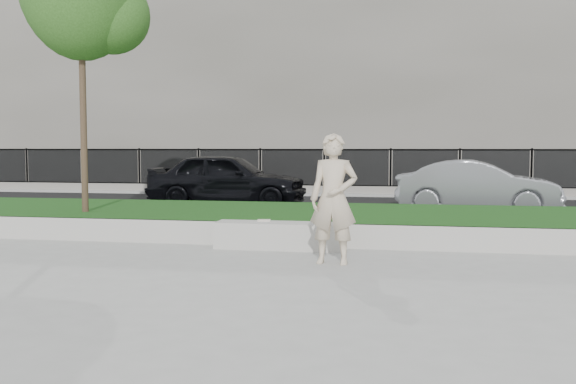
% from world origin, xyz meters
% --- Properties ---
extents(ground, '(90.00, 90.00, 0.00)m').
position_xyz_m(ground, '(0.00, 0.00, 0.00)').
color(ground, gray).
rests_on(ground, ground).
extents(grass_bank, '(34.00, 4.00, 0.40)m').
position_xyz_m(grass_bank, '(0.00, 3.00, 0.20)').
color(grass_bank, black).
rests_on(grass_bank, ground).
extents(grass_kerb, '(34.00, 0.08, 0.40)m').
position_xyz_m(grass_kerb, '(0.00, 1.04, 0.20)').
color(grass_kerb, '#A6A39C').
rests_on(grass_kerb, ground).
extents(street, '(34.00, 7.00, 0.04)m').
position_xyz_m(street, '(0.00, 8.50, 0.02)').
color(street, black).
rests_on(street, ground).
extents(far_pavement, '(34.00, 3.00, 0.12)m').
position_xyz_m(far_pavement, '(0.00, 13.00, 0.06)').
color(far_pavement, gray).
rests_on(far_pavement, ground).
extents(iron_fence, '(32.00, 0.30, 1.50)m').
position_xyz_m(iron_fence, '(0.00, 12.00, 0.54)').
color(iron_fence, slate).
rests_on(iron_fence, far_pavement).
extents(building_facade, '(34.00, 10.00, 10.00)m').
position_xyz_m(building_facade, '(0.00, 20.00, 5.00)').
color(building_facade, '#5C5850').
rests_on(building_facade, ground).
extents(stone_bench, '(2.11, 0.53, 0.43)m').
position_xyz_m(stone_bench, '(0.16, 0.80, 0.22)').
color(stone_bench, '#A6A39C').
rests_on(stone_bench, ground).
extents(man, '(0.69, 0.48, 1.84)m').
position_xyz_m(man, '(1.17, -0.36, 0.92)').
color(man, beige).
rests_on(man, ground).
extents(book, '(0.24, 0.19, 0.02)m').
position_xyz_m(book, '(-0.14, 0.94, 0.44)').
color(book, beige).
rests_on(book, stone_bench).
extents(car_dark, '(4.34, 1.80, 1.47)m').
position_xyz_m(car_dark, '(-2.66, 7.52, 0.77)').
color(car_dark, black).
rests_on(car_dark, street).
extents(car_silver, '(4.04, 1.75, 1.29)m').
position_xyz_m(car_silver, '(3.87, 7.09, 0.69)').
color(car_silver, gray).
rests_on(car_silver, street).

